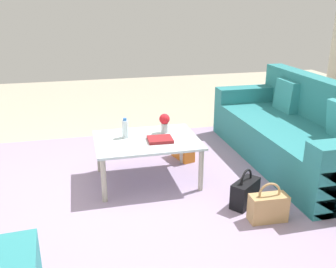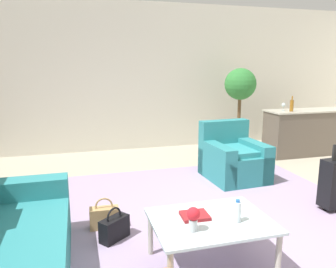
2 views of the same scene
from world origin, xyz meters
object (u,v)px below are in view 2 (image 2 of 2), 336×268
coffee_table_book (195,216)px  potted_ficus (240,93)px  bar_console (309,131)px  wine_bottle_amber (292,105)px  coffee_table (211,225)px  wine_glass_leftmost (284,105)px  handbag_black (114,228)px  flower_vase (193,217)px  handbag_tan (104,217)px  armchair (232,160)px  water_bottle (237,212)px

coffee_table_book → potted_ficus: bearing=59.8°
bar_console → wine_bottle_amber: size_ratio=6.29×
coffee_table → wine_glass_leftmost: bearing=47.5°
handbag_black → bar_console: bearing=29.3°
flower_vase → wine_glass_leftmost: size_ratio=1.33×
bar_console → wine_glass_leftmost: wine_glass_leftmost is taller
bar_console → potted_ficus: size_ratio=1.08×
bar_console → handbag_tan: size_ratio=5.27×
armchair → handbag_black: bearing=-144.7°
flower_vase → wine_glass_leftmost: (3.07, 3.27, 0.45)m
water_bottle → flower_vase: (-0.42, -0.05, 0.03)m
water_bottle → coffee_table: bearing=153.4°
handbag_tan → potted_ficus: potted_ficus is taller
armchair → handbag_black: 2.54m
coffee_table_book → wine_glass_leftmost: bearing=48.1°
armchair → water_bottle: bearing=-115.8°
water_bottle → wine_glass_leftmost: wine_glass_leftmost is taller
coffee_table_book → wine_bottle_amber: wine_bottle_amber is taller
coffee_table_book → bar_console: bearing=42.3°
coffee_table_book → potted_ficus: potted_ficus is taller
armchair → coffee_table_book: (-1.42, -2.09, 0.17)m
bar_console → water_bottle: bearing=-135.9°
wine_bottle_amber → potted_ficus: (-0.75, 0.71, 0.19)m
wine_glass_leftmost → handbag_tan: (-3.70, -2.13, -0.90)m
flower_vase → potted_ficus: 4.59m
wine_bottle_amber → potted_ficus: size_ratio=0.17×
armchair → coffee_table: size_ratio=0.95×
water_bottle → armchair: bearing=64.2°
coffee_table → flower_vase: bearing=-145.7°
water_bottle → potted_ficus: 4.35m
coffee_table_book → potted_ficus: (2.32, 3.62, 0.76)m
armchair → wine_bottle_amber: wine_bottle_amber is taller
flower_vase → bar_console: 4.94m
water_bottle → wine_bottle_amber: size_ratio=0.68×
flower_vase → armchair: bearing=56.9°
bar_console → handbag_black: size_ratio=5.27×
coffee_table → water_bottle: water_bottle is taller
water_bottle → handbag_tan: (-1.05, 1.09, -0.42)m
flower_vase → bar_console: (3.72, 3.25, -0.11)m
wine_glass_leftmost → handbag_tan: wine_glass_leftmost is taller
flower_vase → handbag_tan: 1.38m
coffee_table_book → flower_vase: 0.27m
coffee_table → handbag_tan: 1.33m
coffee_table_book → handbag_tan: coffee_table_book is taller
coffee_table_book → flower_vase: (-0.10, -0.23, 0.11)m
coffee_table_book → flower_vase: flower_vase is taller
coffee_table → wine_bottle_amber: wine_bottle_amber is taller
armchair → coffee_table_book: bearing=-124.1°
handbag_tan → handbag_black: bearing=-74.7°
wine_glass_leftmost → wine_bottle_amber: size_ratio=0.51×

